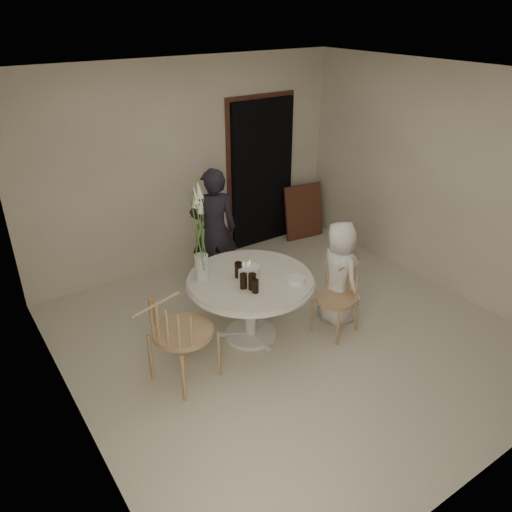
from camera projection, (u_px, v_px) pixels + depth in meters
ground at (290, 336)px, 5.47m from camera, size 4.50×4.50×0.00m
room_shell at (295, 197)px, 4.73m from camera, size 4.50×4.50×4.50m
doorway at (262, 174)px, 7.18m from camera, size 1.00×0.10×2.10m
door_trim at (260, 169)px, 7.18m from camera, size 1.12×0.03×2.22m
table at (250, 287)px, 5.20m from camera, size 1.33×1.33×0.73m
picture_frame at (304, 212)px, 7.61m from camera, size 0.64×0.26×0.82m
chair_far at (209, 243)px, 6.32m from camera, size 0.54×0.56×0.84m
chair_right at (342, 288)px, 5.40m from camera, size 0.51×0.48×0.78m
chair_left at (171, 329)px, 4.49m from camera, size 0.68×0.65×0.99m
girl at (214, 230)px, 6.08m from camera, size 0.67×0.55×1.57m
boy at (339, 273)px, 5.49m from camera, size 0.45×0.63×1.21m
birthday_cake at (248, 271)px, 5.16m from camera, size 0.23×0.23×0.16m
cola_tumbler_a at (252, 282)px, 4.91m from camera, size 0.09×0.09×0.17m
cola_tumbler_b at (255, 286)px, 4.86m from camera, size 0.07×0.07×0.14m
cola_tumbler_c at (243, 281)px, 4.93m from camera, size 0.08×0.08×0.16m
cola_tumbler_d at (238, 270)px, 5.13m from camera, size 0.09×0.09×0.17m
plate_stack at (296, 279)px, 5.07m from camera, size 0.21×0.21×0.05m
flower_vase at (200, 243)px, 4.95m from camera, size 0.14×0.14×1.06m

